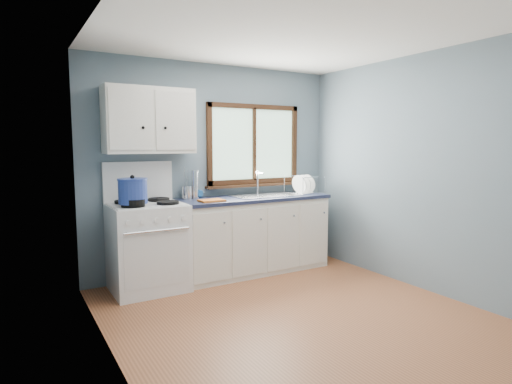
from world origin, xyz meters
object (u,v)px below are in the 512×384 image
utensil_crock (187,192)px  dish_rack (304,188)px  sink (266,201)px  skillet (134,201)px  gas_range (148,244)px  stockpot (133,191)px  thermos (195,185)px  base_cabinets (253,238)px

utensil_crock → dish_rack: size_ratio=0.73×
sink → skillet: (-1.66, -0.19, 0.13)m
gas_range → stockpot: (-0.18, -0.15, 0.59)m
skillet → thermos: thermos is taller
stockpot → utensil_crock: 0.81m
base_cabinets → utensil_crock: 0.99m
stockpot → thermos: (0.81, 0.36, -0.01)m
gas_range → base_cabinets: bearing=0.8°
skillet → utensil_crock: utensil_crock is taller
base_cabinets → stockpot: (-1.48, -0.17, 0.68)m
stockpot → thermos: 0.89m
gas_range → thermos: bearing=18.0°
stockpot → gas_range: bearing=40.7°
skillet → stockpot: (-0.00, 0.02, 0.10)m
base_cabinets → stockpot: size_ratio=5.32×
utensil_crock → skillet: bearing=-151.5°
gas_range → base_cabinets: gas_range is taller
gas_range → dish_rack: 2.13m
stockpot → dish_rack: bearing=4.4°
utensil_crock → thermos: size_ratio=1.16×
utensil_crock → stockpot: bearing=-152.8°
gas_range → skillet: 0.55m
gas_range → stockpot: bearing=-139.3°
gas_range → utensil_crock: gas_range is taller
thermos → base_cabinets: bearing=-15.5°
base_cabinets → thermos: thermos is taller
gas_range → skillet: (-0.17, -0.17, 0.49)m
stockpot → thermos: same height
dish_rack → stockpot: bearing=172.8°
thermos → dish_rack: thermos is taller
thermos → stockpot: bearing=-156.1°
gas_range → skillet: gas_range is taller
skillet → stockpot: stockpot is taller
sink → thermos: size_ratio=2.57×
base_cabinets → gas_range: bearing=-179.2°
sink → utensil_crock: 0.98m
base_cabinets → thermos: (-0.67, 0.19, 0.67)m
gas_range → sink: (1.49, 0.02, 0.37)m
gas_range → dish_rack: gas_range is taller
sink → base_cabinets: bearing=179.9°
gas_range → thermos: gas_range is taller
gas_range → stockpot: size_ratio=3.91×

